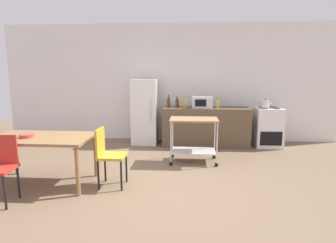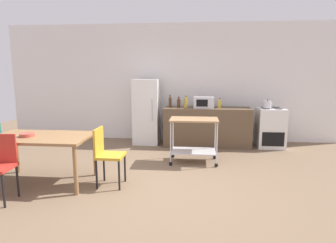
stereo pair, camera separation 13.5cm
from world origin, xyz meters
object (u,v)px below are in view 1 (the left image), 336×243
stove_oven (268,127)px  kitchen_cart (194,133)px  dining_table (42,142)px  bottle_soy_sauce (177,103)px  kettle (265,104)px  bottle_wine (218,104)px  refrigerator (145,112)px  fruit_bowl (27,136)px  chair_mustard (108,153)px  microwave (202,102)px  chair_red (0,164)px  bottle_olive_oil (169,102)px  bottle_sesame_oil (184,103)px

stove_oven → kitchen_cart: size_ratio=1.01×
dining_table → bottle_soy_sauce: 3.24m
kettle → bottle_wine: bearing=177.6°
refrigerator → fruit_bowl: (-1.35, -2.77, 0.00)m
kettle → chair_mustard: bearing=-139.1°
microwave → chair_red: bearing=-130.8°
chair_red → kettle: 5.28m
dining_table → refrigerator: 2.95m
chair_mustard → kitchen_cart: size_ratio=0.98×
chair_red → bottle_olive_oil: bottle_olive_oil is taller
bottle_sesame_oil → stove_oven: bearing=3.0°
bottle_wine → fruit_bowl: bearing=-139.4°
bottle_soy_sauce → dining_table: bearing=-127.0°
stove_oven → refrigerator: 2.92m
chair_red → bottle_olive_oil: 3.83m
refrigerator → bottle_soy_sauce: refrigerator is taller
bottle_olive_oil → kettle: bottle_olive_oil is taller
bottle_sesame_oil → fruit_bowl: bottle_sesame_oil is taller
dining_table → kettle: 4.69m
chair_red → microwave: size_ratio=1.93×
chair_mustard → refrigerator: size_ratio=0.57×
bottle_olive_oil → bottle_wine: size_ratio=1.28×
chair_red → kitchen_cart: (2.57, 1.92, 0.05)m
chair_red → bottle_soy_sauce: 3.93m
chair_red → bottle_olive_oil: size_ratio=3.06×
bottle_sesame_oil → microwave: bearing=5.6°
chair_red → bottle_sesame_oil: (2.37, 3.17, 0.50)m
chair_mustard → stove_oven: size_ratio=0.97×
stove_oven → fruit_bowl: bearing=-147.7°
stove_oven → bottle_olive_oil: bearing=-179.2°
bottle_olive_oil → fruit_bowl: (-1.93, -2.65, -0.25)m
chair_red → bottle_sesame_oil: bearing=48.3°
microwave → fruit_bowl: microwave is taller
refrigerator → bottle_sesame_oil: bearing=-10.8°
stove_oven → refrigerator: size_ratio=0.59×
chair_red → refrigerator: (1.41, 3.35, 0.26)m
kitchen_cart → fruit_bowl: (-2.51, -1.34, 0.20)m
chair_red → stove_oven: size_ratio=0.97×
dining_table → bottle_soy_sauce: (1.94, 2.58, 0.33)m
bottle_soy_sauce → bottle_sesame_oil: bearing=-17.8°
refrigerator → bottle_sesame_oil: refrigerator is taller
chair_mustard → kettle: kettle is taller
refrigerator → fruit_bowl: refrigerator is taller
chair_mustard → microwave: microwave is taller
chair_mustard → kitchen_cart: chair_mustard is taller
bottle_wine → chair_red: bearing=-134.3°
chair_mustard → kettle: 3.90m
chair_mustard → bottle_soy_sauce: bearing=-19.7°
dining_table → chair_red: chair_red is taller
chair_mustard → bottle_wine: 3.22m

